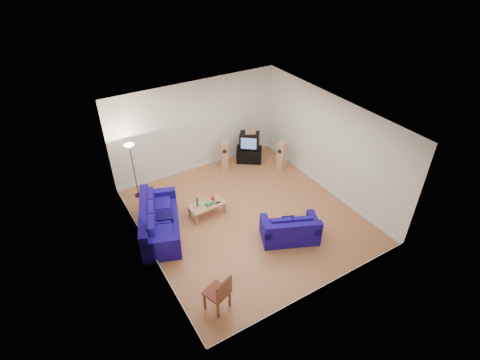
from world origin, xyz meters
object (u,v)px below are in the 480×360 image
sofa_loveseat (290,231)px  coffee_table (207,206)px  sofa_three_seat (158,223)px  tv_stand (249,155)px  television (249,140)px

sofa_loveseat → coffee_table: 2.60m
sofa_three_seat → tv_stand: bearing=134.4°
television → tv_stand: bearing=99.3°
sofa_loveseat → coffee_table: bearing=148.7°
sofa_loveseat → tv_stand: size_ratio=1.96×
sofa_three_seat → sofa_loveseat: (3.02, -2.13, -0.04)m
sofa_three_seat → tv_stand: (4.26, 1.95, -0.06)m
sofa_loveseat → tv_stand: bearing=97.0°
coffee_table → tv_stand: (2.72, 1.95, -0.06)m
tv_stand → sofa_loveseat: bearing=-71.6°
sofa_loveseat → tv_stand: sofa_loveseat is taller
tv_stand → television: size_ratio=1.07×
sofa_three_seat → television: size_ratio=3.03×
television → sofa_loveseat: bearing=-68.1°
sofa_three_seat → television: bearing=134.0°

